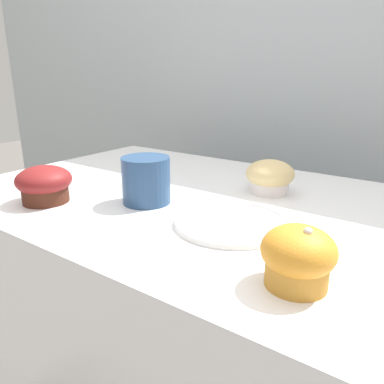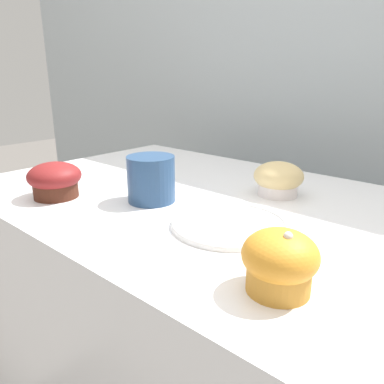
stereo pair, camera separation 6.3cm
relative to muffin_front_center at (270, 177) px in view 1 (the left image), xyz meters
The scene contains 7 objects.
wall_back 0.51m from the muffin_front_center, 100.97° to the left, with size 3.20×0.10×1.80m, color #A8B2B7.
display_counter 0.52m from the muffin_front_center, 131.89° to the right, with size 1.00×0.64×0.93m, color white.
muffin_front_center is the anchor object (origin of this frame).
muffin_back_left 0.44m from the muffin_front_center, 136.87° to the right, with size 0.10×0.10×0.07m.
muffin_back_right 0.36m from the muffin_front_center, 60.67° to the right, with size 0.09×0.09×0.08m.
coffee_cup 0.25m from the muffin_front_center, 130.99° to the right, with size 0.11×0.12×0.09m.
serving_plate 0.20m from the muffin_front_center, 83.21° to the right, with size 0.19×0.19×0.01m.
Camera 1 is at (0.40, -0.59, 1.16)m, focal length 35.00 mm.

